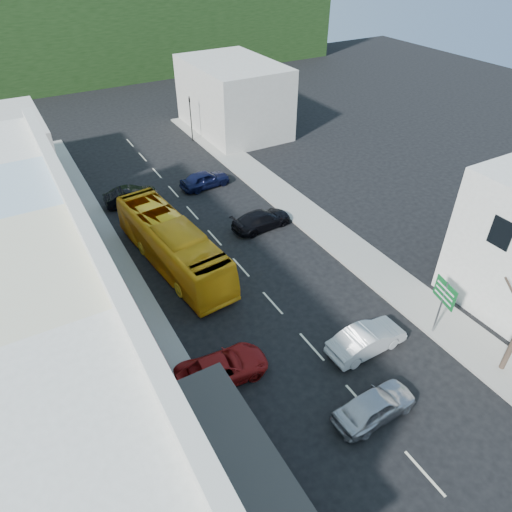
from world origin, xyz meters
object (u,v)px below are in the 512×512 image
(bus, at_px, (172,245))
(car_white, at_px, (367,340))
(car_red, at_px, (222,367))
(direction_sign, at_px, (440,308))
(car_silver, at_px, (375,406))
(traffic_signal, at_px, (191,119))
(pedestrian_left, at_px, (158,385))

(bus, bearing_deg, car_white, -69.43)
(car_red, distance_m, direction_sign, 11.86)
(car_silver, bearing_deg, traffic_signal, -11.13)
(car_white, bearing_deg, car_red, 72.52)
(car_white, height_order, traffic_signal, traffic_signal)
(pedestrian_left, xyz_separation_m, traffic_signal, (13.96, 28.34, 1.28))
(car_red, height_order, direction_sign, direction_sign)
(traffic_signal, bearing_deg, pedestrian_left, 73.89)
(bus, bearing_deg, pedestrian_left, -121.19)
(car_white, distance_m, pedestrian_left, 10.81)
(car_silver, relative_size, direction_sign, 1.21)
(bus, relative_size, direction_sign, 3.20)
(pedestrian_left, relative_size, direction_sign, 0.47)
(car_red, xyz_separation_m, pedestrian_left, (-3.16, 0.33, 0.30))
(car_white, height_order, direction_sign, direction_sign)
(car_red, bearing_deg, direction_sign, -100.68)
(car_red, relative_size, pedestrian_left, 2.71)
(traffic_signal, bearing_deg, car_silver, 90.46)
(car_white, bearing_deg, car_silver, 143.06)
(pedestrian_left, bearing_deg, car_red, -97.46)
(car_white, bearing_deg, direction_sign, -103.87)
(bus, height_order, pedestrian_left, bus)
(direction_sign, bearing_deg, bus, 141.17)
(bus, distance_m, direction_sign, 16.40)
(pedestrian_left, relative_size, traffic_signal, 0.37)
(car_red, bearing_deg, traffic_signal, -16.24)
(car_red, relative_size, direction_sign, 1.27)
(car_silver, height_order, traffic_signal, traffic_signal)
(pedestrian_left, distance_m, traffic_signal, 31.62)
(car_white, height_order, car_red, same)
(bus, relative_size, car_red, 2.52)
(traffic_signal, bearing_deg, direction_sign, 101.20)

